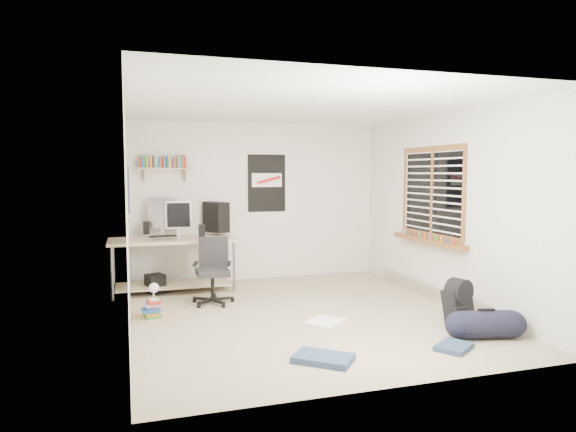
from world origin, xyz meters
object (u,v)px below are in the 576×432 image
object	(u,v)px
book_stack	(152,306)
backpack	(458,307)
office_chair	(212,267)
desk	(173,266)
duffel_bag	(486,325)

from	to	relation	value
book_stack	backpack	bearing A→B (deg)	-21.20
office_chair	backpack	bearing A→B (deg)	-20.36
desk	office_chair	bearing A→B (deg)	-52.82
office_chair	duffel_bag	world-z (taller)	office_chair
office_chair	book_stack	bearing A→B (deg)	-134.99
duffel_bag	book_stack	distance (m)	3.74
desk	duffel_bag	xyz separation A→B (m)	(2.92, -3.14, -0.22)
desk	backpack	xyz separation A→B (m)	(2.95, -2.62, -0.16)
backpack	book_stack	distance (m)	3.55
duffel_bag	book_stack	xyz separation A→B (m)	(-3.27, 1.80, 0.01)
backpack	office_chair	bearing A→B (deg)	127.58
desk	duffel_bag	distance (m)	4.30
desk	book_stack	bearing A→B (deg)	-94.14
desk	book_stack	size ratio (longest dim) A/B	4.07
duffel_bag	desk	bearing A→B (deg)	145.87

